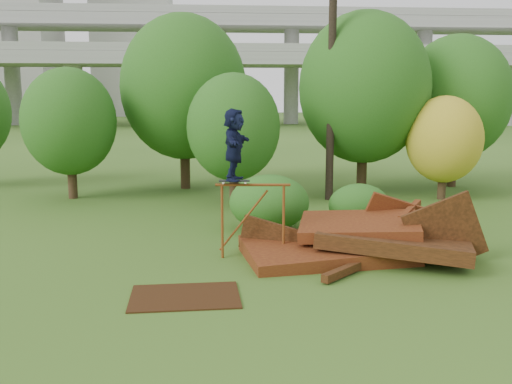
{
  "coord_description": "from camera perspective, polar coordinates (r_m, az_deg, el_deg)",
  "views": [
    {
      "loc": [
        -1.8,
        -10.57,
        3.73
      ],
      "look_at": [
        -0.8,
        2.0,
        1.6
      ],
      "focal_mm": 40.0,
      "sensor_mm": 36.0,
      "label": 1
    }
  ],
  "objects": [
    {
      "name": "ground",
      "position": [
        11.36,
        4.9,
        -9.63
      ],
      "size": [
        240.0,
        240.0,
        0.0
      ],
      "primitive_type": "plane",
      "color": "#2D5116",
      "rests_on": "ground"
    },
    {
      "name": "scrap_pile",
      "position": [
        13.51,
        10.21,
        -4.93
      ],
      "size": [
        5.65,
        3.4,
        1.98
      ],
      "color": "#46170C",
      "rests_on": "ground"
    },
    {
      "name": "grind_rail",
      "position": [
        13.11,
        -0.31,
        -1.66
      ],
      "size": [
        1.72,
        0.21,
        1.76
      ],
      "color": "brown",
      "rests_on": "ground"
    },
    {
      "name": "skateboard",
      "position": [
        13.01,
        -2.18,
        1.11
      ],
      "size": [
        0.71,
        0.25,
        0.07
      ],
      "rotation": [
        0.0,
        0.0,
        -0.09
      ],
      "color": "black",
      "rests_on": "grind_rail"
    },
    {
      "name": "skater",
      "position": [
        12.91,
        -2.2,
        4.76
      ],
      "size": [
        0.8,
        1.58,
        1.63
      ],
      "primitive_type": "imported",
      "rotation": [
        0.0,
        0.0,
        1.35
      ],
      "color": "#101533",
      "rests_on": "skateboard"
    },
    {
      "name": "flat_plate",
      "position": [
        10.95,
        -7.11,
        -10.32
      ],
      "size": [
        2.09,
        1.53,
        0.03
      ],
      "primitive_type": "cube",
      "rotation": [
        0.0,
        0.0,
        0.04
      ],
      "color": "black",
      "rests_on": "ground"
    },
    {
      "name": "tree_0",
      "position": [
        21.8,
        -18.18,
        6.7
      ],
      "size": [
        3.38,
        3.38,
        4.76
      ],
      "color": "black",
      "rests_on": "ground"
    },
    {
      "name": "tree_1",
      "position": [
        23.19,
        -7.26,
        10.35
      ],
      "size": [
        4.99,
        4.99,
        6.95
      ],
      "color": "black",
      "rests_on": "ground"
    },
    {
      "name": "tree_2",
      "position": [
        19.62,
        -2.25,
        6.48
      ],
      "size": [
        3.21,
        3.21,
        4.52
      ],
      "color": "black",
      "rests_on": "ground"
    },
    {
      "name": "tree_3",
      "position": [
        22.28,
        10.78,
        10.2
      ],
      "size": [
        4.97,
        4.97,
        6.9
      ],
      "color": "black",
      "rests_on": "ground"
    },
    {
      "name": "tree_4",
      "position": [
        21.66,
        18.31,
        5.01
      ],
      "size": [
        2.72,
        2.72,
        3.75
      ],
      "color": "black",
      "rests_on": "ground"
    },
    {
      "name": "tree_5",
      "position": [
        24.89,
        19.37,
        8.88
      ],
      "size": [
        4.41,
        4.41,
        6.2
      ],
      "color": "black",
      "rests_on": "ground"
    },
    {
      "name": "shrub_left",
      "position": [
        16.01,
        1.34,
        -1.03
      ],
      "size": [
        2.25,
        2.08,
        1.56
      ],
      "primitive_type": "ellipsoid",
      "color": "#224F15",
      "rests_on": "ground"
    },
    {
      "name": "shrub_right",
      "position": [
        16.63,
        10.28,
        -1.33
      ],
      "size": [
        1.77,
        1.62,
        1.25
      ],
      "primitive_type": "ellipsoid",
      "color": "#224F15",
      "rests_on": "ground"
    },
    {
      "name": "utility_pole",
      "position": [
        20.64,
        7.59,
        12.97
      ],
      "size": [
        1.4,
        0.28,
        9.8
      ],
      "color": "black",
      "rests_on": "ground"
    },
    {
      "name": "freeway_overpass",
      "position": [
        73.8,
        -3.24,
        14.7
      ],
      "size": [
        160.0,
        15.0,
        13.7
      ],
      "color": "gray",
      "rests_on": "ground"
    },
    {
      "name": "building_left",
      "position": [
        112.45,
        -24.26,
        15.81
      ],
      "size": [
        18.0,
        16.0,
        35.0
      ],
      "primitive_type": "cube",
      "color": "#9E9E99",
      "rests_on": "ground"
    },
    {
      "name": "building_right",
      "position": [
        113.93,
        -12.08,
        14.56
      ],
      "size": [
        14.0,
        14.0,
        28.0
      ],
      "primitive_type": "cube",
      "color": "#9E9E99",
      "rests_on": "ground"
    }
  ]
}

